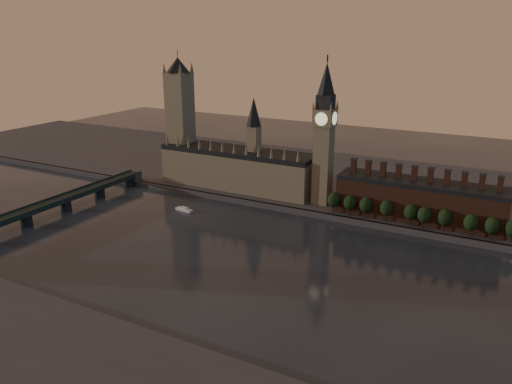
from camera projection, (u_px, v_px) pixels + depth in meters
ground at (235, 263)px, 285.20m from camera, size 900.00×900.00×0.00m
north_bank at (339, 181)px, 433.93m from camera, size 900.00×182.00×4.00m
palace_of_westminster at (238, 166)px, 403.77m from camera, size 130.00×30.30×74.00m
victoria_tower at (180, 115)px, 417.18m from camera, size 24.00×24.00×108.00m
big_ben at (324, 133)px, 355.42m from camera, size 15.00×15.00×107.00m
chimney_block at (420, 200)px, 336.11m from camera, size 110.00×25.00×37.00m
embankment_tree_0 at (334, 200)px, 349.38m from camera, size 8.60×8.60×14.88m
embankment_tree_1 at (350, 203)px, 343.98m from camera, size 8.60×8.60×14.88m
embankment_tree_2 at (366, 205)px, 339.37m from camera, size 8.60×8.60×14.88m
embankment_tree_3 at (386, 208)px, 333.44m from camera, size 8.60×8.60×14.88m
embankment_tree_4 at (411, 212)px, 326.05m from camera, size 8.60×8.60×14.88m
embankment_tree_5 at (424, 215)px, 321.05m from camera, size 8.60×8.60×14.88m
embankment_tree_6 at (445, 217)px, 316.67m from camera, size 8.60×8.60×14.88m
embankment_tree_7 at (471, 223)px, 308.37m from camera, size 8.60×8.60×14.88m
embankment_tree_8 at (492, 226)px, 303.44m from camera, size 8.60×8.60×14.88m
embankment_tree_9 at (512, 228)px, 299.15m from camera, size 8.60×8.60×14.88m
westminster_bridge at (43, 209)px, 350.10m from camera, size 14.00×200.00×11.55m
river_boat at (184, 209)px, 367.27m from camera, size 14.57×5.84×2.83m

